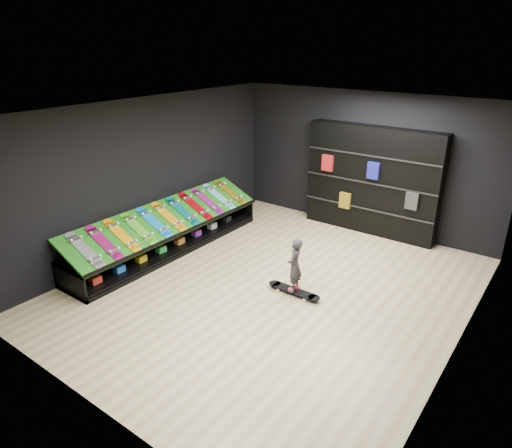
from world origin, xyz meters
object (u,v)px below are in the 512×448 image
Objects in this scene: display_rack at (169,239)px; back_shelving at (372,181)px; child at (294,275)px; floor_skateboard at (294,292)px.

back_shelving reaches higher than display_rack.
child is at bearing -87.72° from back_shelving.
display_rack is 4.47m from back_shelving.
floor_skateboard is (0.13, -3.30, -1.12)m from back_shelving.
floor_skateboard is 0.33m from child.
child is (2.98, 0.02, 0.12)m from display_rack.
back_shelving is 2.97× the size of floor_skateboard.
floor_skateboard is at bearing 0.00° from child.
child is at bearing 0.31° from display_rack.
floor_skateboard is at bearing 0.31° from display_rack.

